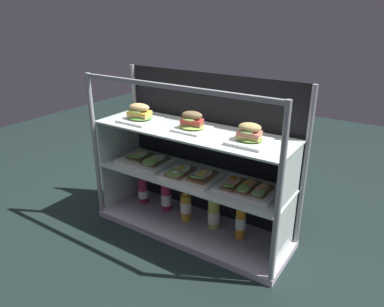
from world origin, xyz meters
name	(u,v)px	position (x,y,z in m)	size (l,w,h in m)	color
ground_plane	(192,231)	(0.00, 0.00, -0.01)	(6.00, 6.00, 0.02)	black
case_base_deck	(192,227)	(0.00, 0.00, 0.02)	(1.21, 0.40, 0.04)	#BEB2C3
case_frame	(204,148)	(0.00, 0.13, 0.51)	(1.21, 0.40, 0.94)	gray
riser_lower_tier	(192,202)	(0.00, 0.00, 0.20)	(1.15, 0.35, 0.32)	silver
shelf_lower_glass	(192,177)	(0.00, 0.00, 0.37)	(1.17, 0.36, 0.01)	silver
riser_upper_tier	(192,154)	(0.00, 0.00, 0.51)	(1.15, 0.35, 0.27)	silver
shelf_upper_glass	(192,131)	(0.00, 0.00, 0.65)	(1.17, 0.36, 0.01)	silver
plated_roll_sandwich_far_right	(140,115)	(-0.36, -0.03, 0.70)	(0.20, 0.20, 0.11)	white
plated_roll_sandwich_near_right_corner	(191,123)	(0.00, 0.00, 0.70)	(0.18, 0.18, 0.11)	white
plated_roll_sandwich_mid_left	(249,136)	(0.35, -0.02, 0.70)	(0.19, 0.19, 0.11)	white
open_sandwich_tray_mid_left	(146,160)	(-0.35, 0.01, 0.39)	(0.32, 0.24, 0.06)	white
open_sandwich_tray_right_of_center	(191,174)	(0.01, -0.02, 0.40)	(0.32, 0.24, 0.06)	white
open_sandwich_tray_near_right_corner	(247,187)	(0.35, 0.01, 0.39)	(0.32, 0.24, 0.06)	white
juice_bottle_front_middle	(143,190)	(-0.44, 0.05, 0.14)	(0.07, 0.07, 0.24)	#912446
juice_bottle_front_left_end	(166,196)	(-0.24, 0.06, 0.14)	(0.07, 0.07, 0.25)	#9D2048
juice_bottle_back_center	(186,206)	(-0.07, 0.03, 0.13)	(0.07, 0.07, 0.23)	gold
juice_bottle_back_left	(214,213)	(0.12, 0.06, 0.14)	(0.07, 0.07, 0.24)	#BFCC54
juice_bottle_back_right	(241,222)	(0.31, 0.04, 0.15)	(0.06, 0.06, 0.25)	orange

